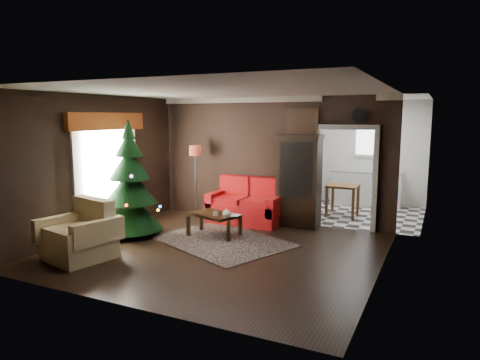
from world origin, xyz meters
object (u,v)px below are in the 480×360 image
at_px(loveseat, 246,201).
at_px(coffee_table, 214,224).
at_px(christmas_tree, 130,183).
at_px(kitchen_table, 343,200).
at_px(curio_cabinet, 299,183).
at_px(floor_lamp, 196,183).
at_px(armchair, 79,232).
at_px(teapot, 226,214).
at_px(wall_clock, 360,116).

relative_size(loveseat, coffee_table, 1.73).
relative_size(christmas_tree, kitchen_table, 3.18).
relative_size(curio_cabinet, floor_lamp, 1.09).
relative_size(loveseat, christmas_tree, 0.71).
xyz_separation_m(floor_lamp, christmas_tree, (-0.38, -1.86, 0.22)).
distance_m(loveseat, armchair, 3.75).
distance_m(floor_lamp, kitchen_table, 3.55).
bearing_deg(armchair, floor_lamp, 99.65).
bearing_deg(floor_lamp, curio_cabinet, 5.81).
relative_size(teapot, wall_clock, 0.56).
relative_size(loveseat, armchair, 1.67).
xyz_separation_m(floor_lamp, coffee_table, (1.17, -1.22, -0.60)).
distance_m(armchair, kitchen_table, 6.06).
bearing_deg(armchair, loveseat, 79.55).
distance_m(teapot, kitchen_table, 3.49).
bearing_deg(floor_lamp, christmas_tree, -101.56).
xyz_separation_m(armchair, kitchen_table, (3.28, 5.09, -0.08)).
distance_m(armchair, coffee_table, 2.60).
bearing_deg(armchair, teapot, 61.08).
bearing_deg(coffee_table, armchair, -121.81).
bearing_deg(coffee_table, curio_cabinet, 49.03).
xyz_separation_m(teapot, kitchen_table, (1.53, 3.13, -0.16)).
relative_size(armchair, wall_clock, 3.18).
bearing_deg(loveseat, coffee_table, -95.59).
height_order(christmas_tree, wall_clock, wall_clock).
xyz_separation_m(curio_cabinet, teapot, (-0.88, -1.70, -0.41)).
height_order(loveseat, armchair, loveseat).
relative_size(floor_lamp, christmas_tree, 0.73).
bearing_deg(floor_lamp, armchair, -93.23).
relative_size(coffee_table, teapot, 5.49).
bearing_deg(loveseat, armchair, -113.33).
relative_size(loveseat, floor_lamp, 0.97).
bearing_deg(curio_cabinet, teapot, -117.37).
height_order(floor_lamp, kitchen_table, floor_lamp).
distance_m(coffee_table, teapot, 0.55).
bearing_deg(loveseat, kitchen_table, 42.51).
xyz_separation_m(coffee_table, teapot, (0.39, -0.24, 0.30)).
distance_m(wall_clock, kitchen_table, 2.43).
distance_m(armchair, wall_clock, 5.76).
relative_size(curio_cabinet, armchair, 1.87).
relative_size(floor_lamp, wall_clock, 5.45).
bearing_deg(floor_lamp, loveseat, 1.27).
distance_m(loveseat, coffee_table, 1.28).
distance_m(floor_lamp, teapot, 2.15).
relative_size(armchair, coffee_table, 1.04).
distance_m(coffee_table, wall_clock, 3.66).
height_order(armchair, wall_clock, wall_clock).
relative_size(curio_cabinet, wall_clock, 5.94).
bearing_deg(coffee_table, loveseat, 84.41).
bearing_deg(wall_clock, coffee_table, -146.36).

